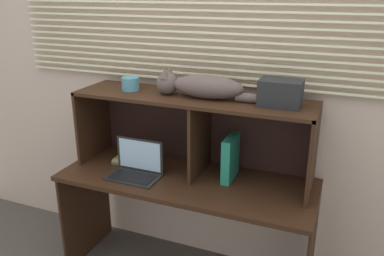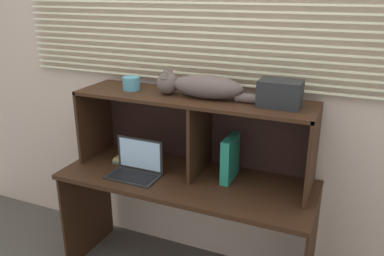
# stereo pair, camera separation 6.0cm
# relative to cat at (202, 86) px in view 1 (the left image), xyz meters

# --- Properties ---
(back_panel_with_blinds) EXTENTS (4.40, 0.08, 2.50)m
(back_panel_with_blinds) POSITION_rel_cat_xyz_m (-0.06, 0.25, -0.10)
(back_panel_with_blinds) COLOR beige
(back_panel_with_blinds) RESTS_ON ground
(desk) EXTENTS (1.64, 0.63, 0.78)m
(desk) POSITION_rel_cat_xyz_m (-0.06, -0.10, -0.73)
(desk) COLOR #321D11
(desk) RESTS_ON ground
(hutch_shelf_unit) EXTENTS (1.53, 0.40, 0.51)m
(hutch_shelf_unit) POSITION_rel_cat_xyz_m (-0.06, 0.04, -0.23)
(hutch_shelf_unit) COLOR #321D11
(hutch_shelf_unit) RESTS_ON desk
(cat) EXTENTS (0.82, 0.16, 0.17)m
(cat) POSITION_rel_cat_xyz_m (0.00, 0.00, 0.00)
(cat) COLOR #584946
(cat) RESTS_ON hutch_shelf_unit
(laptop) EXTENTS (0.33, 0.20, 0.23)m
(laptop) POSITION_rel_cat_xyz_m (-0.38, -0.19, -0.53)
(laptop) COLOR black
(laptop) RESTS_ON desk
(binder_upright) EXTENTS (0.06, 0.22, 0.28)m
(binder_upright) POSITION_rel_cat_xyz_m (0.20, 0.00, -0.44)
(binder_upright) COLOR #21836D
(binder_upright) RESTS_ON desk
(book_stack) EXTENTS (0.18, 0.22, 0.04)m
(book_stack) POSITION_rel_cat_xyz_m (-0.53, 0.00, -0.56)
(book_stack) COLOR #485F4E
(book_stack) RESTS_ON desk
(small_basket) EXTENTS (0.11, 0.11, 0.09)m
(small_basket) POSITION_rel_cat_xyz_m (-0.50, 0.00, -0.03)
(small_basket) COLOR teal
(small_basket) RESTS_ON hutch_shelf_unit
(storage_box) EXTENTS (0.24, 0.16, 0.15)m
(storage_box) POSITION_rel_cat_xyz_m (0.48, 0.00, 0.00)
(storage_box) COLOR black
(storage_box) RESTS_ON hutch_shelf_unit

